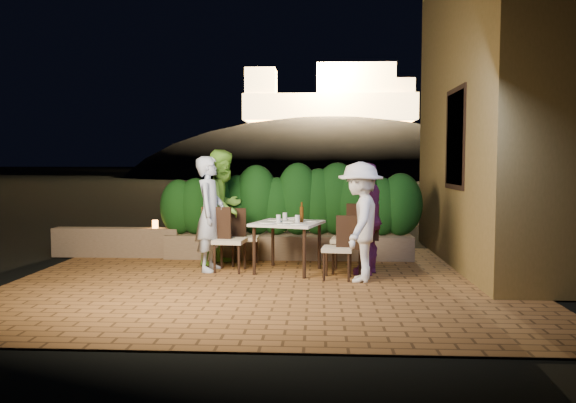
# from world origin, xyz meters

# --- Properties ---
(ground) EXTENTS (400.00, 400.00, 0.00)m
(ground) POSITION_xyz_m (0.00, 0.00, -0.02)
(ground) COLOR black
(ground) RESTS_ON ground
(terrace_floor) EXTENTS (7.00, 6.00, 0.15)m
(terrace_floor) POSITION_xyz_m (0.00, 0.50, -0.07)
(terrace_floor) COLOR brown
(terrace_floor) RESTS_ON ground
(building_wall) EXTENTS (1.60, 5.00, 5.00)m
(building_wall) POSITION_xyz_m (3.60, 2.00, 2.50)
(building_wall) COLOR olive
(building_wall) RESTS_ON ground
(window_pane) EXTENTS (0.08, 1.00, 1.40)m
(window_pane) POSITION_xyz_m (2.82, 1.50, 2.00)
(window_pane) COLOR black
(window_pane) RESTS_ON building_wall
(window_frame) EXTENTS (0.06, 1.15, 1.55)m
(window_frame) POSITION_xyz_m (2.81, 1.50, 2.00)
(window_frame) COLOR black
(window_frame) RESTS_ON building_wall
(planter) EXTENTS (4.20, 0.55, 0.40)m
(planter) POSITION_xyz_m (0.20, 2.30, 0.20)
(planter) COLOR brown
(planter) RESTS_ON ground
(hedge) EXTENTS (4.00, 0.70, 1.10)m
(hedge) POSITION_xyz_m (0.20, 2.30, 0.95)
(hedge) COLOR #0F360F
(hedge) RESTS_ON planter
(parapet) EXTENTS (2.20, 0.30, 0.50)m
(parapet) POSITION_xyz_m (-2.80, 2.30, 0.25)
(parapet) COLOR brown
(parapet) RESTS_ON ground
(hill) EXTENTS (52.00, 40.00, 22.00)m
(hill) POSITION_xyz_m (2.00, 60.00, -4.00)
(hill) COLOR black
(hill) RESTS_ON ground
(fortress) EXTENTS (26.00, 8.00, 8.00)m
(fortress) POSITION_xyz_m (2.00, 60.00, 10.50)
(fortress) COLOR #FFCC7A
(fortress) RESTS_ON hill
(dining_table) EXTENTS (1.15, 1.15, 0.75)m
(dining_table) POSITION_xyz_m (0.25, 1.09, 0.38)
(dining_table) COLOR white
(dining_table) RESTS_ON ground
(plate_nw) EXTENTS (0.25, 0.25, 0.01)m
(plate_nw) POSITION_xyz_m (-0.05, 0.96, 0.76)
(plate_nw) COLOR white
(plate_nw) RESTS_ON dining_table
(plate_sw) EXTENTS (0.22, 0.22, 0.01)m
(plate_sw) POSITION_xyz_m (0.05, 1.35, 0.76)
(plate_sw) COLOR white
(plate_sw) RESTS_ON dining_table
(plate_ne) EXTENTS (0.24, 0.24, 0.01)m
(plate_ne) POSITION_xyz_m (0.42, 0.80, 0.76)
(plate_ne) COLOR white
(plate_ne) RESTS_ON dining_table
(plate_se) EXTENTS (0.22, 0.22, 0.01)m
(plate_se) POSITION_xyz_m (0.60, 1.22, 0.76)
(plate_se) COLOR white
(plate_se) RESTS_ON dining_table
(plate_centre) EXTENTS (0.24, 0.24, 0.01)m
(plate_centre) POSITION_xyz_m (0.26, 1.12, 0.76)
(plate_centre) COLOR white
(plate_centre) RESTS_ON dining_table
(plate_front) EXTENTS (0.21, 0.21, 0.01)m
(plate_front) POSITION_xyz_m (0.22, 0.78, 0.76)
(plate_front) COLOR white
(plate_front) RESTS_ON dining_table
(glass_nw) EXTENTS (0.07, 0.07, 0.12)m
(glass_nw) POSITION_xyz_m (0.12, 1.01, 0.81)
(glass_nw) COLOR silver
(glass_nw) RESTS_ON dining_table
(glass_sw) EXTENTS (0.07, 0.07, 0.12)m
(glass_sw) POSITION_xyz_m (0.20, 1.33, 0.81)
(glass_sw) COLOR silver
(glass_sw) RESTS_ON dining_table
(glass_ne) EXTENTS (0.07, 0.07, 0.12)m
(glass_ne) POSITION_xyz_m (0.40, 0.97, 0.81)
(glass_ne) COLOR silver
(glass_ne) RESTS_ON dining_table
(glass_se) EXTENTS (0.06, 0.06, 0.10)m
(glass_se) POSITION_xyz_m (0.41, 1.17, 0.80)
(glass_se) COLOR silver
(glass_se) RESTS_ON dining_table
(beer_bottle) EXTENTS (0.06, 0.06, 0.30)m
(beer_bottle) POSITION_xyz_m (0.46, 1.09, 0.90)
(beer_bottle) COLOR #4A290C
(beer_bottle) RESTS_ON dining_table
(bowl) EXTENTS (0.18, 0.18, 0.04)m
(bowl) POSITION_xyz_m (0.30, 1.38, 0.77)
(bowl) COLOR white
(bowl) RESTS_ON dining_table
(chair_left_front) EXTENTS (0.49, 0.49, 0.97)m
(chair_left_front) POSITION_xyz_m (-0.62, 1.08, 0.49)
(chair_left_front) COLOR black
(chair_left_front) RESTS_ON ground
(chair_left_back) EXTENTS (0.43, 0.43, 0.91)m
(chair_left_back) POSITION_xyz_m (-0.46, 1.60, 0.46)
(chair_left_back) COLOR black
(chair_left_back) RESTS_ON ground
(chair_right_front) EXTENTS (0.46, 0.46, 0.90)m
(chair_right_front) POSITION_xyz_m (0.98, 0.60, 0.45)
(chair_right_front) COLOR black
(chair_right_front) RESTS_ON ground
(chair_right_back) EXTENTS (0.54, 0.54, 1.03)m
(chair_right_back) POSITION_xyz_m (1.15, 1.08, 0.52)
(chair_right_back) COLOR black
(chair_right_back) RESTS_ON ground
(diner_blue) EXTENTS (0.47, 0.66, 1.73)m
(diner_blue) POSITION_xyz_m (-0.92, 1.13, 0.87)
(diner_blue) COLOR #AFC2E1
(diner_blue) RESTS_ON ground
(diner_green) EXTENTS (1.00, 1.10, 1.84)m
(diner_green) POSITION_xyz_m (-0.81, 1.67, 0.92)
(diner_green) COLOR #80D241
(diner_green) RESTS_ON ground
(diner_white) EXTENTS (0.81, 1.17, 1.65)m
(diner_white) POSITION_xyz_m (1.28, 0.50, 0.82)
(diner_white) COLOR white
(diner_white) RESTS_ON ground
(diner_purple) EXTENTS (0.68, 1.03, 1.63)m
(diner_purple) POSITION_xyz_m (1.45, 1.01, 0.82)
(diner_purple) COLOR #6A235E
(diner_purple) RESTS_ON ground
(parapet_lamp) EXTENTS (0.10, 0.10, 0.14)m
(parapet_lamp) POSITION_xyz_m (-2.11, 2.30, 0.57)
(parapet_lamp) COLOR orange
(parapet_lamp) RESTS_ON parapet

